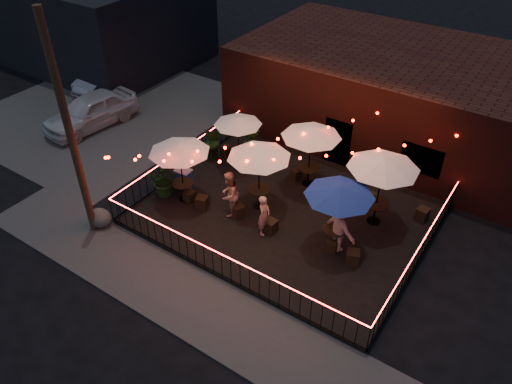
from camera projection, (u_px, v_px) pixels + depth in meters
ground at (257, 245)px, 17.50m from camera, size 110.00×110.00×0.00m
patio at (287, 214)px, 18.78m from camera, size 10.00×8.00×0.15m
sidewalk at (198, 305)px, 15.34m from camera, size 18.00×2.50×0.05m
parking_lot at (106, 111)px, 25.50m from camera, size 11.00×12.00×0.02m
brick_building at (399, 95)px, 22.46m from camera, size 14.00×8.00×4.00m
background_building at (92, 15)px, 29.99m from camera, size 12.00×9.00×5.00m
utility_pole at (70, 134)px, 15.78m from camera, size 0.26×0.26×8.00m
fence_front at (222, 266)px, 15.78m from camera, size 10.00×0.04×1.04m
fence_left at (184, 160)px, 20.66m from camera, size 0.04×8.00×1.04m
fence_right at (419, 254)px, 16.19m from camera, size 0.04×8.00×1.04m
festoon_lights at (260, 154)px, 17.56m from camera, size 10.02×8.72×1.32m
cafe_table_0 at (179, 149)px, 18.01m from camera, size 2.61×2.61×2.51m
cafe_table_1 at (238, 122)px, 20.21m from camera, size 2.26×2.26×2.19m
cafe_table_2 at (259, 154)px, 17.64m from camera, size 2.39×2.39×2.57m
cafe_table_3 at (311, 133)px, 18.78m from camera, size 3.06×3.06×2.57m
cafe_table_4 at (340, 192)px, 15.87m from camera, size 2.96×2.96×2.55m
cafe_table_5 at (384, 164)px, 16.81m from camera, size 3.14×3.14×2.75m
bistro_chair_0 at (190, 196)px, 19.16m from camera, size 0.41×0.41×0.44m
bistro_chair_1 at (202, 202)px, 18.81m from camera, size 0.52×0.52×0.49m
bistro_chair_2 at (226, 151)px, 21.72m from camera, size 0.49×0.49×0.46m
bistro_chair_3 at (268, 165)px, 20.80m from camera, size 0.43×0.43×0.50m
bistro_chair_4 at (238, 211)px, 18.42m from camera, size 0.52×0.52×0.48m
bistro_chair_5 at (271, 226)px, 17.73m from camera, size 0.45×0.45×0.49m
bistro_chair_6 at (296, 174)px, 20.35m from camera, size 0.45×0.45×0.42m
bistro_chair_7 at (342, 190)px, 19.42m from camera, size 0.53×0.53×0.50m
bistro_chair_8 at (332, 245)px, 16.96m from camera, size 0.42×0.42×0.44m
bistro_chair_9 at (353, 257)px, 16.47m from camera, size 0.55×0.55×0.49m
bistro_chair_10 at (373, 199)px, 18.98m from camera, size 0.44×0.44×0.45m
bistro_chair_11 at (422, 214)px, 18.27m from camera, size 0.46×0.46×0.49m
patron_a at (264, 215)px, 17.35m from camera, size 0.50×0.65×1.59m
patron_b at (229, 194)px, 18.12m from camera, size 0.86×1.01×1.82m
patron_c at (340, 227)px, 16.57m from camera, size 1.43×1.08×1.96m
potted_shrub_a at (165, 180)px, 19.21m from camera, size 1.56×1.48×1.37m
potted_shrub_b at (213, 143)px, 21.29m from camera, size 0.88×0.73×1.50m
potted_shrub_c at (251, 141)px, 21.49m from camera, size 0.83×0.83×1.38m
cooler at (184, 179)px, 19.74m from camera, size 0.67×0.50×0.84m
boulder at (100, 218)px, 18.16m from camera, size 1.06×0.97×0.69m
car_white at (91, 111)px, 23.80m from camera, size 2.42×4.86×1.59m
car_silver at (108, 75)px, 27.33m from camera, size 2.06×4.49×1.43m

